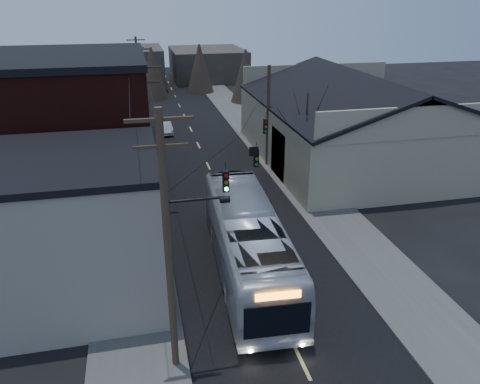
# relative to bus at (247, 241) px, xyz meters

# --- Properties ---
(road_surface) EXTENTS (9.00, 110.00, 0.02)m
(road_surface) POSITION_rel_bus_xyz_m (0.59, 20.97, -1.85)
(road_surface) COLOR black
(road_surface) RESTS_ON ground
(sidewalk_left) EXTENTS (4.00, 110.00, 0.12)m
(sidewalk_left) POSITION_rel_bus_xyz_m (-5.91, 20.97, -1.80)
(sidewalk_left) COLOR #474744
(sidewalk_left) RESTS_ON ground
(sidewalk_right) EXTENTS (4.00, 110.00, 0.12)m
(sidewalk_right) POSITION_rel_bus_xyz_m (7.09, 20.97, -1.80)
(sidewalk_right) COLOR #474744
(sidewalk_right) RESTS_ON ground
(building_clapboard) EXTENTS (8.00, 8.00, 7.00)m
(building_clapboard) POSITION_rel_bus_xyz_m (-8.41, -0.03, 1.64)
(building_clapboard) COLOR gray
(building_clapboard) RESTS_ON ground
(building_brick) EXTENTS (10.00, 12.00, 10.00)m
(building_brick) POSITION_rel_bus_xyz_m (-9.41, 10.97, 3.14)
(building_brick) COLOR black
(building_brick) RESTS_ON ground
(building_left_far) EXTENTS (9.00, 14.00, 7.00)m
(building_left_far) POSITION_rel_bus_xyz_m (-8.91, 26.97, 1.64)
(building_left_far) COLOR #332D29
(building_left_far) RESTS_ON ground
(warehouse) EXTENTS (16.16, 20.60, 7.73)m
(warehouse) POSITION_rel_bus_xyz_m (13.59, 15.97, 0.84)
(warehouse) COLOR gray
(warehouse) RESTS_ON ground
(building_far_left) EXTENTS (10.00, 12.00, 6.00)m
(building_far_left) POSITION_rel_bus_xyz_m (-5.41, 55.97, 1.14)
(building_far_left) COLOR #332D29
(building_far_left) RESTS_ON ground
(building_far_right) EXTENTS (12.00, 14.00, 5.00)m
(building_far_right) POSITION_rel_bus_xyz_m (7.59, 60.97, 0.64)
(building_far_right) COLOR #332D29
(building_far_right) RESTS_ON ground
(bare_tree) EXTENTS (0.40, 0.40, 7.20)m
(bare_tree) POSITION_rel_bus_xyz_m (7.09, 10.97, 1.74)
(bare_tree) COLOR black
(bare_tree) RESTS_ON ground
(utility_lines) EXTENTS (11.24, 45.28, 10.50)m
(utility_lines) POSITION_rel_bus_xyz_m (-2.52, 15.11, 3.09)
(utility_lines) COLOR #382B1E
(utility_lines) RESTS_ON ground
(bus) EXTENTS (3.89, 13.52, 3.72)m
(bus) POSITION_rel_bus_xyz_m (0.00, 0.00, 0.00)
(bus) COLOR #B2B8BF
(bus) RESTS_ON ground
(parked_car) EXTENTS (1.84, 4.57, 1.48)m
(parked_car) POSITION_rel_bus_xyz_m (-2.41, 28.37, -1.12)
(parked_car) COLOR #AFB3B8
(parked_car) RESTS_ON ground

